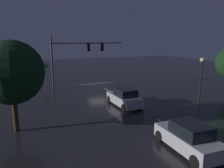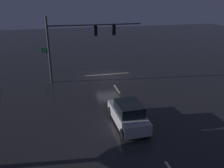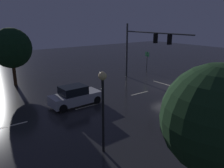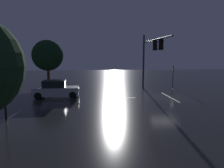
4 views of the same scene
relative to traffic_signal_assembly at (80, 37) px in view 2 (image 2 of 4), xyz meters
The scene contains 7 objects.
ground_plane 5.43m from the traffic_signal_assembly, 167.59° to the right, with size 80.00×80.00×0.00m, color #232326.
traffic_signal_assembly is the anchor object (origin of this frame).
lane_dash_far 6.34m from the traffic_signal_assembly, 131.56° to the left, with size 2.20×0.16×0.01m, color beige.
lane_dash_mid 10.79m from the traffic_signal_assembly, 107.61° to the left, with size 2.20×0.16×0.01m, color beige.
stop_bar 5.52m from the traffic_signal_assembly, 158.18° to the right, with size 5.00×0.16×0.01m, color beige.
car_approaching 10.85m from the traffic_signal_assembly, 101.84° to the left, with size 2.02×4.42×1.70m.
route_sign 5.94m from the traffic_signal_assembly, 48.42° to the right, with size 0.89×0.24×2.81m.
Camera 2 is at (5.31, 24.79, 8.67)m, focal length 38.71 mm.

